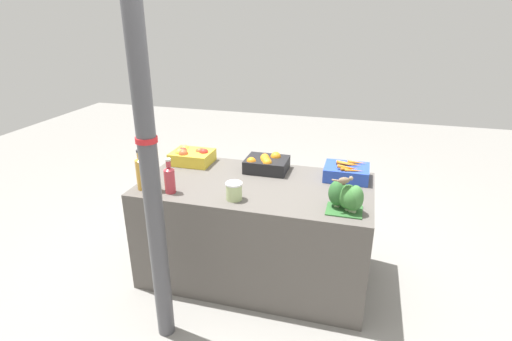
# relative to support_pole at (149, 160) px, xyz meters

# --- Properties ---
(ground_plane) EXTENTS (10.00, 10.00, 0.00)m
(ground_plane) POSITION_rel_support_pole_xyz_m (0.39, 0.75, -1.17)
(ground_plane) COLOR gray
(market_table) EXTENTS (1.64, 0.86, 0.76)m
(market_table) POSITION_rel_support_pole_xyz_m (0.39, 0.75, -0.79)
(market_table) COLOR #56514C
(market_table) RESTS_ON ground_plane
(support_pole) EXTENTS (0.12, 0.12, 2.34)m
(support_pole) POSITION_rel_support_pole_xyz_m (0.00, 0.00, 0.00)
(support_pole) COLOR #4C4C51
(support_pole) RESTS_ON ground_plane
(apple_crate) EXTENTS (0.32, 0.26, 0.14)m
(apple_crate) POSITION_rel_support_pole_xyz_m (-0.23, 1.01, -0.35)
(apple_crate) COLOR gold
(apple_crate) RESTS_ON market_table
(orange_crate) EXTENTS (0.32, 0.26, 0.14)m
(orange_crate) POSITION_rel_support_pole_xyz_m (0.40, 1.01, -0.35)
(orange_crate) COLOR black
(orange_crate) RESTS_ON market_table
(carrot_crate) EXTENTS (0.32, 0.26, 0.13)m
(carrot_crate) POSITION_rel_support_pole_xyz_m (1.00, 1.02, -0.36)
(carrot_crate) COLOR #2847B7
(carrot_crate) RESTS_ON market_table
(broccoli_pile) EXTENTS (0.22, 0.19, 0.18)m
(broccoli_pile) POSITION_rel_support_pole_xyz_m (1.04, 0.50, -0.32)
(broccoli_pile) COLOR #2D602D
(broccoli_pile) RESTS_ON market_table
(juice_bottle_amber) EXTENTS (0.07, 0.07, 0.29)m
(juice_bottle_amber) POSITION_rel_support_pole_xyz_m (-0.35, 0.45, -0.29)
(juice_bottle_amber) COLOR gold
(juice_bottle_amber) RESTS_ON market_table
(juice_bottle_golden) EXTENTS (0.07, 0.07, 0.24)m
(juice_bottle_golden) POSITION_rel_support_pole_xyz_m (-0.25, 0.45, -0.31)
(juice_bottle_golden) COLOR gold
(juice_bottle_golden) RESTS_ON market_table
(juice_bottle_ruby) EXTENTS (0.07, 0.07, 0.25)m
(juice_bottle_ruby) POSITION_rel_support_pole_xyz_m (-0.13, 0.45, -0.31)
(juice_bottle_ruby) COLOR #B2333D
(juice_bottle_ruby) RESTS_ON market_table
(pickle_jar) EXTENTS (0.11, 0.11, 0.12)m
(pickle_jar) POSITION_rel_support_pole_xyz_m (0.32, 0.47, -0.35)
(pickle_jar) COLOR #B2C684
(pickle_jar) RESTS_ON market_table
(sparrow_bird) EXTENTS (0.13, 0.07, 0.05)m
(sparrow_bird) POSITION_rel_support_pole_xyz_m (1.01, 0.48, -0.20)
(sparrow_bird) COLOR #4C3D2D
(sparrow_bird) RESTS_ON broccoli_pile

